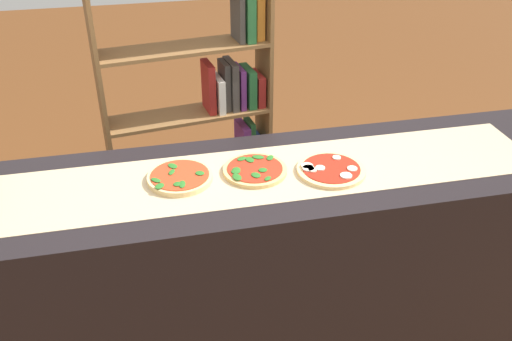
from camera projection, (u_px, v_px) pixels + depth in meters
The scene contains 6 objects.
counter at pixel (256, 267), 2.30m from camera, with size 2.65×0.62×0.90m, color black.
parchment_paper at pixel (256, 175), 2.07m from camera, with size 2.18×0.39×0.00m, color tan.
pizza_spinach_0 at pixel (180, 177), 2.03m from camera, with size 0.24×0.24×0.03m.
pizza_spinach_1 at pixel (255, 170), 2.08m from camera, with size 0.24×0.24×0.02m.
pizza_mozzarella_2 at pixel (331, 170), 2.08m from camera, with size 0.26×0.26×0.02m.
bookshelf at pixel (210, 111), 2.93m from camera, with size 0.89×0.34×1.45m.
Camera 1 is at (-0.37, -1.72, 1.99)m, focal length 39.11 mm.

